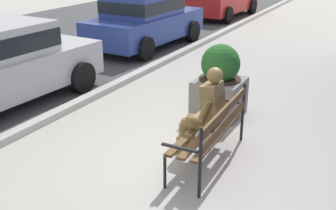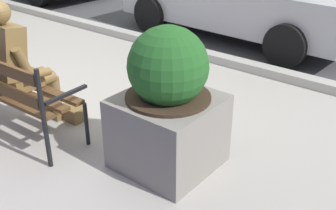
{
  "view_description": "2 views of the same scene",
  "coord_description": "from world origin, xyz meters",
  "views": [
    {
      "loc": [
        -4.57,
        -2.1,
        2.92
      ],
      "look_at": [
        0.25,
        0.5,
        0.75
      ],
      "focal_mm": 43.96,
      "sensor_mm": 36.0,
      "label": 1
    },
    {
      "loc": [
        3.94,
        -2.1,
        2.2
      ],
      "look_at": [
        1.95,
        0.38,
        0.6
      ],
      "focal_mm": 44.13,
      "sensor_mm": 36.0,
      "label": 2
    }
  ],
  "objects": [
    {
      "name": "bronze_statue_seated",
      "position": [
        0.39,
        0.01,
        0.67
      ],
      "size": [
        0.64,
        0.76,
        1.37
      ],
      "color": "olive",
      "rests_on": "ground"
    },
    {
      "name": "street_surface",
      "position": [
        0.0,
        7.5,
        0.0
      ],
      "size": [
        60.0,
        9.0,
        0.01
      ],
      "primitive_type": "cube",
      "color": "#424244",
      "rests_on": "ground"
    },
    {
      "name": "curb_stone",
      "position": [
        0.0,
        2.9,
        0.06
      ],
      "size": [
        60.0,
        0.2,
        0.12
      ],
      "primitive_type": "cube",
      "color": "#B2AFA8",
      "rests_on": "ground"
    },
    {
      "name": "park_bench",
      "position": [
        0.25,
        -0.2,
        0.54
      ],
      "size": [
        1.82,
        0.6,
        0.95
      ],
      "color": "brown",
      "rests_on": "ground"
    },
    {
      "name": "ground_plane",
      "position": [
        0.0,
        0.0,
        0.0
      ],
      "size": [
        80.0,
        80.0,
        0.0
      ],
      "primitive_type": "plane",
      "color": "#ADA8A0"
    },
    {
      "name": "concrete_planter",
      "position": [
        1.95,
        0.38,
        0.59
      ],
      "size": [
        0.82,
        0.82,
        1.3
      ],
      "color": "gray",
      "rests_on": "ground"
    }
  ]
}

